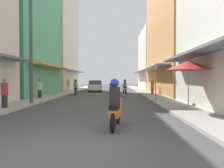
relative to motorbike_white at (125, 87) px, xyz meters
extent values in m
plane|color=#424244|center=(-2.17, -1.13, -0.70)|extent=(96.56, 96.56, 0.00)
cube|color=#ADA89E|center=(-6.75, -1.13, -0.64)|extent=(1.78, 51.89, 0.12)
cube|color=#9E9991|center=(2.41, -1.13, -0.64)|extent=(1.78, 51.89, 0.12)
cube|color=#4CB28C|center=(-10.64, -3.52, 5.45)|extent=(6.00, 10.13, 12.30)
cube|color=#D88C4C|center=(-7.14, -3.52, 2.10)|extent=(1.10, 9.11, 0.12)
cube|color=silver|center=(-10.64, 7.86, 7.18)|extent=(6.00, 10.95, 15.76)
cube|color=#8CA5CC|center=(-7.14, 7.86, 2.10)|extent=(1.10, 9.85, 0.12)
cube|color=slate|center=(2.81, -14.31, 2.10)|extent=(1.10, 10.37, 0.12)
cube|color=#D88C4C|center=(6.31, -1.11, 5.75)|extent=(6.00, 13.77, 12.91)
cube|color=#8CA5CC|center=(2.81, -1.11, 2.10)|extent=(1.10, 12.39, 0.12)
cube|color=silver|center=(6.31, 11.62, 4.17)|extent=(6.00, 10.59, 9.74)
cube|color=#B7727F|center=(2.81, 11.62, 2.10)|extent=(1.10, 9.53, 0.12)
cylinder|color=black|center=(-0.11, 0.64, -0.42)|extent=(0.17, 0.57, 0.56)
cylinder|color=black|center=(0.10, -0.59, -0.42)|extent=(0.17, 0.57, 0.56)
cube|color=silver|center=(0.00, -0.02, -0.20)|extent=(0.44, 1.03, 0.24)
cube|color=black|center=(0.04, -0.22, 0.00)|extent=(0.37, 0.60, 0.14)
cylinder|color=silver|center=(-0.09, 0.52, 0.00)|extent=(0.28, 0.28, 0.45)
cylinder|color=black|center=(-0.09, 0.52, 0.25)|extent=(0.55, 0.12, 0.03)
cylinder|color=#598C59|center=(0.03, -0.17, 0.35)|extent=(0.34, 0.34, 0.55)
sphere|color=black|center=(0.03, -0.17, 0.75)|extent=(0.26, 0.26, 0.26)
cylinder|color=black|center=(-1.87, 8.43, -0.42)|extent=(0.25, 0.56, 0.56)
cylinder|color=black|center=(-1.48, 7.24, -0.42)|extent=(0.25, 0.56, 0.56)
cube|color=black|center=(-1.66, 7.79, -0.20)|extent=(0.58, 1.04, 0.24)
cube|color=black|center=(-1.60, 7.60, 0.00)|extent=(0.44, 0.62, 0.14)
cylinder|color=black|center=(-1.83, 8.31, 0.00)|extent=(0.28, 0.28, 0.45)
cylinder|color=black|center=(-1.83, 8.31, 0.25)|extent=(0.53, 0.20, 0.03)
cylinder|color=#598C59|center=(-1.61, 7.65, 0.35)|extent=(0.34, 0.34, 0.55)
sphere|color=red|center=(-1.61, 7.65, 0.75)|extent=(0.26, 0.26, 0.26)
cylinder|color=black|center=(-5.15, -2.21, -0.42)|extent=(0.19, 0.56, 0.56)
cylinder|color=black|center=(-4.89, -3.43, -0.42)|extent=(0.19, 0.56, 0.56)
cube|color=#197233|center=(-5.01, -2.87, -0.20)|extent=(0.48, 1.04, 0.24)
cube|color=black|center=(-4.97, -3.06, 0.00)|extent=(0.39, 0.61, 0.14)
cylinder|color=#197233|center=(-5.12, -2.33, 0.00)|extent=(0.28, 0.28, 0.45)
cylinder|color=black|center=(-5.12, -2.33, 0.25)|extent=(0.54, 0.14, 0.03)
cylinder|color=#598C59|center=(-4.98, -3.02, 0.35)|extent=(0.34, 0.34, 0.55)
sphere|color=black|center=(-4.98, -3.02, 0.75)|extent=(0.26, 0.26, 0.26)
cylinder|color=black|center=(-0.87, -16.14, -0.42)|extent=(0.15, 0.57, 0.56)
cylinder|color=black|center=(-1.04, -17.38, -0.42)|extent=(0.15, 0.57, 0.56)
cube|color=orange|center=(-0.96, -16.81, -0.20)|extent=(0.41, 1.03, 0.24)
cube|color=black|center=(-0.99, -17.01, 0.00)|extent=(0.35, 0.59, 0.14)
cylinder|color=orange|center=(-0.89, -16.27, 0.00)|extent=(0.28, 0.28, 0.45)
cylinder|color=black|center=(-0.89, -16.27, 0.25)|extent=(0.55, 0.10, 0.03)
cylinder|color=#262628|center=(-0.98, -16.96, 0.35)|extent=(0.34, 0.34, 0.55)
sphere|color=#1E38B7|center=(-0.98, -16.96, 0.75)|extent=(0.26, 0.26, 0.26)
cube|color=silver|center=(-3.75, 3.88, -0.10)|extent=(2.13, 4.24, 0.70)
cube|color=#333D47|center=(-3.74, 3.73, 0.45)|extent=(1.79, 2.24, 0.60)
cylinder|color=black|center=(-4.61, 5.05, -0.38)|extent=(0.24, 0.65, 0.64)
cylinder|color=black|center=(-3.12, 5.19, -0.38)|extent=(0.24, 0.65, 0.64)
cylinder|color=black|center=(-4.39, 2.56, -0.38)|extent=(0.24, 0.65, 0.64)
cylinder|color=black|center=(-2.89, 2.70, -0.38)|extent=(0.24, 0.65, 0.64)
cylinder|color=#262628|center=(-6.64, -13.01, -0.33)|extent=(0.28, 0.28, 0.76)
cylinder|color=#99333F|center=(-6.64, -13.01, 0.37)|extent=(0.34, 0.34, 0.64)
sphere|color=tan|center=(-6.64, -13.01, 0.83)|extent=(0.22, 0.22, 0.22)
cylinder|color=#262628|center=(-6.92, -7.43, -0.33)|extent=(0.28, 0.28, 0.75)
cylinder|color=beige|center=(-6.92, -7.43, 0.36)|extent=(0.34, 0.34, 0.63)
sphere|color=#9E7256|center=(-6.92, -7.43, 0.81)|extent=(0.22, 0.22, 0.22)
cylinder|color=beige|center=(-7.15, 3.08, -0.33)|extent=(0.28, 0.28, 0.75)
cylinder|color=#BF8C3F|center=(-7.15, 3.08, 0.37)|extent=(0.34, 0.34, 0.64)
sphere|color=tan|center=(-7.15, 3.08, 0.83)|extent=(0.22, 0.22, 0.22)
cone|color=#D1B77A|center=(-7.15, 3.08, 0.93)|extent=(0.44, 0.44, 0.16)
cylinder|color=#99333F|center=(2.72, -2.39, -0.33)|extent=(0.28, 0.28, 0.74)
cylinder|color=#BF8C3F|center=(2.72, -2.39, 0.35)|extent=(0.34, 0.34, 0.63)
sphere|color=tan|center=(2.72, -2.39, 0.80)|extent=(0.22, 0.22, 0.22)
cylinder|color=#99999E|center=(2.51, -13.46, 0.43)|extent=(0.05, 0.05, 2.28)
cone|color=#BF3333|center=(2.51, -13.46, 1.52)|extent=(2.19, 2.19, 0.45)
cylinder|color=#4C4C4F|center=(-6.11, -10.98, 3.14)|extent=(0.20, 0.20, 7.69)
cylinder|color=gray|center=(1.67, -9.61, 0.60)|extent=(0.07, 0.07, 2.60)
cylinder|color=red|center=(1.67, -9.61, 1.65)|extent=(0.02, 0.60, 0.60)
cube|color=white|center=(1.67, -9.61, 1.65)|extent=(0.03, 0.40, 0.10)
camera|label=1|loc=(-0.93, -23.37, 0.84)|focal=33.10mm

